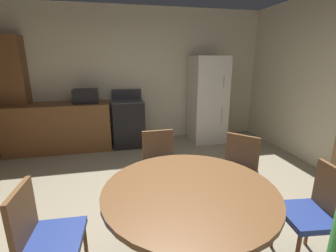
% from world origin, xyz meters
% --- Properties ---
extents(ground_plane, '(14.00, 14.00, 0.00)m').
position_xyz_m(ground_plane, '(0.00, 0.00, 0.00)').
color(ground_plane, gray).
extents(wall_back, '(5.57, 0.12, 2.70)m').
position_xyz_m(wall_back, '(0.00, 3.05, 1.35)').
color(wall_back, beige).
rests_on(wall_back, ground).
extents(kitchen_counter, '(1.88, 0.60, 0.90)m').
position_xyz_m(kitchen_counter, '(-1.55, 2.65, 0.45)').
color(kitchen_counter, brown).
rests_on(kitchen_counter, ground).
extents(pantry_column, '(0.44, 0.36, 2.10)m').
position_xyz_m(pantry_column, '(-2.27, 2.83, 1.05)').
color(pantry_column, brown).
rests_on(pantry_column, ground).
extents(oven_range, '(0.60, 0.60, 1.10)m').
position_xyz_m(oven_range, '(-0.26, 2.65, 0.47)').
color(oven_range, black).
rests_on(oven_range, ground).
extents(refrigerator, '(0.68, 0.68, 1.76)m').
position_xyz_m(refrigerator, '(1.39, 2.60, 0.88)').
color(refrigerator, silver).
rests_on(refrigerator, ground).
extents(microwave, '(0.44, 0.32, 0.26)m').
position_xyz_m(microwave, '(-1.03, 2.65, 1.03)').
color(microwave, black).
rests_on(microwave, kitchen_counter).
extents(dining_table, '(1.31, 1.31, 0.76)m').
position_xyz_m(dining_table, '(0.02, -0.50, 0.61)').
color(dining_table, brown).
rests_on(dining_table, ground).
extents(chair_north, '(0.41, 0.41, 0.87)m').
position_xyz_m(chair_north, '(-0.01, 0.56, 0.50)').
color(chair_north, brown).
rests_on(chair_north, ground).
extents(chair_west, '(0.42, 0.42, 0.87)m').
position_xyz_m(chair_west, '(-1.04, -0.45, 0.50)').
color(chair_west, brown).
rests_on(chair_west, ground).
extents(chair_east, '(0.45, 0.45, 0.87)m').
position_xyz_m(chair_east, '(1.07, -0.63, 0.50)').
color(chair_east, brown).
rests_on(chair_east, ground).
extents(chair_northeast, '(0.56, 0.56, 0.87)m').
position_xyz_m(chair_northeast, '(0.81, 0.20, 0.50)').
color(chair_northeast, brown).
rests_on(chair_northeast, ground).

